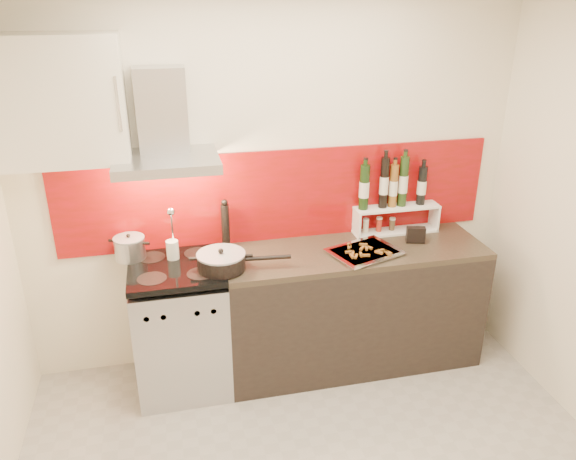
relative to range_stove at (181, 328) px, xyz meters
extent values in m
cube|color=silver|center=(0.70, 0.30, 0.86)|extent=(3.40, 0.02, 2.60)
cube|color=maroon|center=(0.75, 0.29, 0.78)|extent=(3.00, 0.02, 0.64)
cube|color=#B7B7BA|center=(0.00, 0.00, -0.02)|extent=(0.60, 0.60, 0.84)
cube|color=black|center=(0.00, -0.28, -0.11)|extent=(0.50, 0.02, 0.40)
cube|color=#B7B7BA|center=(0.00, -0.28, 0.28)|extent=(0.56, 0.02, 0.12)
cube|color=#FF190C|center=(0.00, -0.29, 0.28)|extent=(0.10, 0.01, 0.04)
cube|color=black|center=(0.00, 0.00, 0.45)|extent=(0.60, 0.60, 0.04)
cube|color=black|center=(1.20, 0.00, -0.01)|extent=(1.80, 0.60, 0.86)
cube|color=black|center=(1.20, 0.00, 0.44)|extent=(1.80, 0.60, 0.04)
cube|color=#B7B7BA|center=(0.00, 0.05, 1.14)|extent=(0.62, 0.50, 0.06)
cube|color=#B7B7BA|center=(0.00, 0.20, 1.42)|extent=(0.30, 0.18, 0.50)
sphere|color=#FFD18C|center=(-0.15, 0.05, 1.10)|extent=(0.07, 0.07, 0.07)
sphere|color=#FFD18C|center=(0.15, 0.05, 1.10)|extent=(0.07, 0.07, 0.07)
cube|color=silver|center=(-0.55, 0.13, 1.51)|extent=(0.70, 0.35, 0.72)
cylinder|color=#B7B7BA|center=(-0.28, 0.17, 0.54)|extent=(0.20, 0.20, 0.14)
cylinder|color=#99999E|center=(-0.28, 0.17, 0.61)|extent=(0.20, 0.20, 0.01)
sphere|color=black|center=(-0.28, 0.17, 0.63)|extent=(0.03, 0.03, 0.03)
cylinder|color=black|center=(0.28, -0.11, 0.52)|extent=(0.30, 0.30, 0.09)
cylinder|color=#99999E|center=(0.28, -0.11, 0.57)|extent=(0.31, 0.31, 0.01)
sphere|color=black|center=(0.28, -0.11, 0.59)|extent=(0.03, 0.03, 0.03)
cylinder|color=black|center=(0.57, -0.13, 0.53)|extent=(0.29, 0.05, 0.03)
cylinder|color=silver|center=(-0.01, 0.11, 0.53)|extent=(0.08, 0.08, 0.13)
cylinder|color=silver|center=(0.00, 0.11, 0.70)|extent=(0.01, 0.06, 0.25)
sphere|color=silver|center=(0.00, 0.05, 0.82)|extent=(0.05, 0.05, 0.05)
cylinder|color=black|center=(0.35, 0.20, 0.62)|extent=(0.06, 0.06, 0.32)
sphere|color=black|center=(0.35, 0.20, 0.79)|extent=(0.04, 0.04, 0.04)
cube|color=white|center=(1.58, 0.22, 0.47)|extent=(0.62, 0.17, 0.01)
cube|color=white|center=(1.28, 0.22, 0.55)|extent=(0.01, 0.17, 0.18)
cube|color=white|center=(1.88, 0.22, 0.55)|extent=(0.02, 0.17, 0.18)
cube|color=white|center=(1.58, 0.22, 0.65)|extent=(0.62, 0.17, 0.02)
cylinder|color=black|center=(1.33, 0.22, 0.82)|extent=(0.07, 0.07, 0.32)
cylinder|color=black|center=(1.47, 0.22, 0.84)|extent=(0.06, 0.06, 0.36)
cylinder|color=brown|center=(1.55, 0.22, 0.81)|extent=(0.06, 0.06, 0.31)
cylinder|color=#1C3111|center=(1.62, 0.22, 0.84)|extent=(0.06, 0.06, 0.36)
cylinder|color=black|center=(1.76, 0.22, 0.80)|extent=(0.06, 0.06, 0.28)
cylinder|color=beige|center=(1.36, 0.22, 0.52)|extent=(0.04, 0.04, 0.09)
cylinder|color=#AA2C1C|center=(1.46, 0.22, 0.52)|extent=(0.04, 0.04, 0.09)
cylinder|color=#4F3E27|center=(1.56, 0.22, 0.51)|extent=(0.04, 0.04, 0.08)
cube|color=black|center=(1.64, 0.01, 0.52)|extent=(0.14, 0.09, 0.11)
cube|color=silver|center=(1.24, -0.09, 0.47)|extent=(0.50, 0.44, 0.01)
cube|color=silver|center=(1.24, -0.09, 0.48)|extent=(0.53, 0.47, 0.01)
cube|color=red|center=(1.24, -0.09, 0.48)|extent=(0.45, 0.39, 0.01)
cube|color=brown|center=(1.12, -0.16, 0.49)|extent=(0.02, 0.06, 0.01)
cube|color=brown|center=(1.33, -0.12, 0.49)|extent=(0.06, 0.03, 0.01)
cube|color=brown|center=(1.37, -0.16, 0.49)|extent=(0.02, 0.06, 0.01)
cube|color=brown|center=(1.21, -0.17, 0.49)|extent=(0.06, 0.03, 0.01)
cube|color=brown|center=(1.31, -0.15, 0.49)|extent=(0.05, 0.05, 0.01)
cube|color=brown|center=(1.26, -0.01, 0.49)|extent=(0.06, 0.04, 0.01)
cube|color=brown|center=(1.15, -0.02, 0.49)|extent=(0.04, 0.06, 0.01)
cube|color=brown|center=(1.26, -0.07, 0.49)|extent=(0.03, 0.06, 0.01)
cube|color=brown|center=(1.37, -0.16, 0.49)|extent=(0.04, 0.06, 0.01)
cube|color=brown|center=(1.13, -0.10, 0.49)|extent=(0.06, 0.02, 0.01)
cube|color=brown|center=(1.14, -0.12, 0.49)|extent=(0.04, 0.06, 0.01)
cube|color=brown|center=(1.16, 0.00, 0.49)|extent=(0.02, 0.06, 0.01)
cube|color=brown|center=(1.15, -0.17, 0.49)|extent=(0.04, 0.06, 0.01)
cube|color=brown|center=(1.28, -0.06, 0.49)|extent=(0.04, 0.06, 0.01)
cube|color=brown|center=(1.23, -0.06, 0.49)|extent=(0.05, 0.05, 0.01)
cube|color=brown|center=(1.19, -0.15, 0.49)|extent=(0.03, 0.06, 0.01)
camera|label=1|loc=(-0.02, -3.26, 2.09)|focal=35.00mm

